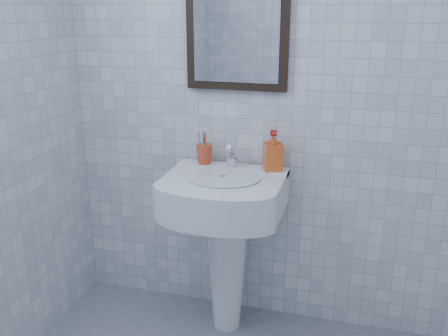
% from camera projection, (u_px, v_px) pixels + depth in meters
% --- Properties ---
extents(wall_back, '(2.20, 0.02, 2.50)m').
position_uv_depth(wall_back, '(279.00, 89.00, 2.42)').
color(wall_back, white).
rests_on(wall_back, ground).
extents(washbasin, '(0.57, 0.42, 0.87)m').
position_uv_depth(washbasin, '(226.00, 227.00, 2.49)').
color(washbasin, white).
rests_on(washbasin, ground).
extents(faucet, '(0.05, 0.12, 0.13)m').
position_uv_depth(faucet, '(231.00, 157.00, 2.48)').
color(faucet, silver).
rests_on(faucet, washbasin).
extents(toothbrush_cup, '(0.09, 0.09, 0.10)m').
position_uv_depth(toothbrush_cup, '(204.00, 154.00, 2.54)').
color(toothbrush_cup, '#D34524').
rests_on(toothbrush_cup, washbasin).
extents(soap_dispenser, '(0.12, 0.12, 0.20)m').
position_uv_depth(soap_dispenser, '(273.00, 150.00, 2.43)').
color(soap_dispenser, red).
rests_on(soap_dispenser, washbasin).
extents(wall_mirror, '(0.50, 0.04, 0.62)m').
position_uv_depth(wall_mirror, '(237.00, 25.00, 2.36)').
color(wall_mirror, black).
rests_on(wall_mirror, wall_back).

